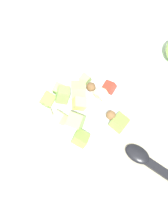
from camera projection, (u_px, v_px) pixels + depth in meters
The scene contains 4 objects.
ground_plane at pixel (79, 125), 0.71m from camera, with size 2.40×2.40×0.00m, color silver.
placemat at pixel (79, 124), 0.71m from camera, with size 0.44×0.31×0.01m, color #BCB299.
salad_bowl at pixel (84, 113), 0.68m from camera, with size 0.21×0.21×0.11m.
serving_spoon at pixel (160, 169), 0.66m from camera, with size 0.23×0.13×0.01m.
Camera 1 is at (0.06, -0.26, 0.66)m, focal length 51.20 mm.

